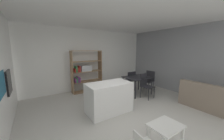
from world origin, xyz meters
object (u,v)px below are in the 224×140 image
object	(u,v)px
built_in_oven	(9,82)
kitchen_island	(109,97)
open_bookshelf	(85,71)
dining_chair_far	(130,79)
dining_chair_near	(145,84)
sofa	(213,101)
child_table	(165,130)
dining_table	(137,79)
dining_chair_window_side	(149,79)

from	to	relation	value
built_in_oven	kitchen_island	world-z (taller)	built_in_oven
open_bookshelf	dining_chair_far	size ratio (longest dim) A/B	2.03
dining_chair_near	dining_chair_far	bearing A→B (deg)	83.59
open_bookshelf	sofa	world-z (taller)	open_bookshelf
child_table	dining_table	bearing A→B (deg)	55.16
open_bookshelf	dining_table	distance (m)	2.29
dining_chair_near	sofa	size ratio (longest dim) A/B	0.55
dining_chair_window_side	sofa	size ratio (longest dim) A/B	0.53
kitchen_island	open_bookshelf	world-z (taller)	open_bookshelf
built_in_oven	dining_chair_near	world-z (taller)	built_in_oven
built_in_oven	dining_chair_far	bearing A→B (deg)	4.05
kitchen_island	sofa	bearing A→B (deg)	-30.83
kitchen_island	dining_chair_window_side	distance (m)	2.63
dining_chair_near	open_bookshelf	bearing A→B (deg)	125.63
open_bookshelf	dining_chair_near	bearing A→B (deg)	-48.72
kitchen_island	dining_table	size ratio (longest dim) A/B	1.26
child_table	dining_chair_window_side	distance (m)	3.52
dining_table	dining_chair_window_side	world-z (taller)	dining_chair_window_side
dining_chair_far	dining_chair_window_side	bearing A→B (deg)	146.56
open_bookshelf	sofa	bearing A→B (deg)	-54.85
dining_chair_far	dining_chair_near	xyz separation A→B (m)	(-0.01, -0.92, 0.00)
dining_table	built_in_oven	bearing A→B (deg)	177.67
dining_table	dining_chair_near	bearing A→B (deg)	-91.25
kitchen_island	dining_chair_near	distance (m)	1.81
kitchen_island	child_table	bearing A→B (deg)	-87.93
dining_chair_window_side	open_bookshelf	bearing A→B (deg)	-126.75
dining_table	kitchen_island	bearing A→B (deg)	-159.62
dining_chair_far	sofa	world-z (taller)	dining_chair_far
kitchen_island	dining_chair_far	xyz separation A→B (m)	(1.81, 1.14, 0.10)
kitchen_island	sofa	world-z (taller)	kitchen_island
dining_chair_far	dining_chair_near	distance (m)	0.92
open_bookshelf	dining_chair_far	distance (m)	2.04
dining_chair_window_side	dining_chair_near	size ratio (longest dim) A/B	0.96
open_bookshelf	child_table	distance (m)	4.02
open_bookshelf	dining_chair_window_side	bearing A→B (deg)	-31.15
dining_table	dining_chair_window_side	xyz separation A→B (m)	(0.73, 0.01, -0.11)
dining_chair_window_side	kitchen_island	bearing A→B (deg)	-80.59
built_in_oven	sofa	xyz separation A→B (m)	(5.14, -2.50, -0.78)
dining_chair_far	dining_chair_near	size ratio (longest dim) A/B	0.95
built_in_oven	sofa	bearing A→B (deg)	-25.93
dining_chair_window_side	dining_chair_near	bearing A→B (deg)	-63.46
open_bookshelf	dining_chair_window_side	distance (m)	2.89
child_table	dining_chair_near	world-z (taller)	dining_chair_near
kitchen_island	dining_chair_near	world-z (taller)	dining_chair_near
sofa	dining_chair_window_side	bearing A→B (deg)	5.83
built_in_oven	child_table	size ratio (longest dim) A/B	1.04
kitchen_island	sofa	xyz separation A→B (m)	(2.78, -1.66, -0.16)
dining_chair_near	dining_chair_window_side	bearing A→B (deg)	26.49
kitchen_island	open_bookshelf	distance (m)	2.22
dining_chair_window_side	dining_chair_near	world-z (taller)	dining_chair_near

